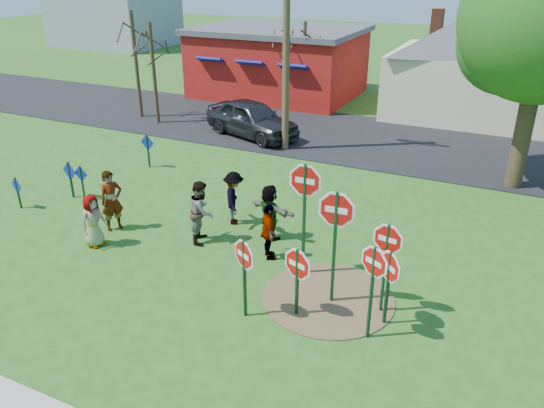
{
  "coord_description": "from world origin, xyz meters",
  "views": [
    {
      "loc": [
        7.82,
        -11.25,
        7.46
      ],
      "look_at": [
        2.0,
        1.11,
        1.14
      ],
      "focal_mm": 35.0,
      "sensor_mm": 36.0,
      "label": 1
    }
  ],
  "objects_px": {
    "stop_sign_a": "(244,262)",
    "person_b": "(112,201)",
    "person_a": "(93,221)",
    "utility_pole": "(286,32)",
    "suv": "(252,118)",
    "stop_sign_c": "(373,272)",
    "stop_sign_b": "(305,192)",
    "stop_sign_d": "(387,247)"
  },
  "relations": [
    {
      "from": "utility_pole",
      "to": "suv",
      "type": "bearing_deg",
      "value": 153.93
    },
    {
      "from": "stop_sign_d",
      "to": "suv",
      "type": "bearing_deg",
      "value": 140.46
    },
    {
      "from": "stop_sign_a",
      "to": "stop_sign_b",
      "type": "xyz_separation_m",
      "value": [
        0.51,
        2.24,
        0.89
      ]
    },
    {
      "from": "stop_sign_a",
      "to": "person_b",
      "type": "relative_size",
      "value": 1.11
    },
    {
      "from": "stop_sign_c",
      "to": "utility_pole",
      "type": "relative_size",
      "value": 0.26
    },
    {
      "from": "stop_sign_d",
      "to": "suv",
      "type": "distance_m",
      "value": 13.88
    },
    {
      "from": "stop_sign_c",
      "to": "stop_sign_d",
      "type": "xyz_separation_m",
      "value": [
        0.02,
        1.04,
        0.07
      ]
    },
    {
      "from": "stop_sign_c",
      "to": "stop_sign_d",
      "type": "distance_m",
      "value": 1.04
    },
    {
      "from": "stop_sign_a",
      "to": "stop_sign_d",
      "type": "xyz_separation_m",
      "value": [
        2.78,
        1.49,
        0.29
      ]
    },
    {
      "from": "stop_sign_b",
      "to": "utility_pole",
      "type": "height_order",
      "value": "utility_pole"
    },
    {
      "from": "suv",
      "to": "stop_sign_b",
      "type": "bearing_deg",
      "value": -126.88
    },
    {
      "from": "stop_sign_d",
      "to": "person_b",
      "type": "distance_m",
      "value": 8.45
    },
    {
      "from": "stop_sign_a",
      "to": "utility_pole",
      "type": "relative_size",
      "value": 0.23
    },
    {
      "from": "stop_sign_a",
      "to": "stop_sign_c",
      "type": "relative_size",
      "value": 0.88
    },
    {
      "from": "person_a",
      "to": "stop_sign_a",
      "type": "bearing_deg",
      "value": -94.03
    },
    {
      "from": "stop_sign_b",
      "to": "person_b",
      "type": "bearing_deg",
      "value": -179.6
    },
    {
      "from": "person_a",
      "to": "suv",
      "type": "height_order",
      "value": "suv"
    },
    {
      "from": "stop_sign_b",
      "to": "utility_pole",
      "type": "distance_m",
      "value": 10.24
    },
    {
      "from": "person_a",
      "to": "person_b",
      "type": "bearing_deg",
      "value": 18.0
    },
    {
      "from": "stop_sign_b",
      "to": "stop_sign_c",
      "type": "distance_m",
      "value": 2.95
    },
    {
      "from": "stop_sign_d",
      "to": "person_b",
      "type": "height_order",
      "value": "stop_sign_d"
    },
    {
      "from": "stop_sign_c",
      "to": "stop_sign_d",
      "type": "bearing_deg",
      "value": 115.79
    },
    {
      "from": "stop_sign_a",
      "to": "utility_pole",
      "type": "xyz_separation_m",
      "value": [
        -3.93,
        11.11,
        3.43
      ]
    },
    {
      "from": "stop_sign_a",
      "to": "stop_sign_c",
      "type": "xyz_separation_m",
      "value": [
        2.76,
        0.45,
        0.22
      ]
    },
    {
      "from": "person_a",
      "to": "person_b",
      "type": "distance_m",
      "value": 1.07
    },
    {
      "from": "stop_sign_d",
      "to": "suv",
      "type": "height_order",
      "value": "stop_sign_d"
    },
    {
      "from": "stop_sign_a",
      "to": "stop_sign_b",
      "type": "bearing_deg",
      "value": 105.01
    },
    {
      "from": "stop_sign_c",
      "to": "suv",
      "type": "xyz_separation_m",
      "value": [
        -8.83,
        11.7,
        -0.79
      ]
    },
    {
      "from": "person_b",
      "to": "person_a",
      "type": "bearing_deg",
      "value": -141.9
    },
    {
      "from": "person_b",
      "to": "suv",
      "type": "height_order",
      "value": "person_b"
    },
    {
      "from": "stop_sign_a",
      "to": "suv",
      "type": "relative_size",
      "value": 0.43
    },
    {
      "from": "suv",
      "to": "stop_sign_d",
      "type": "bearing_deg",
      "value": -120.76
    },
    {
      "from": "stop_sign_a",
      "to": "person_b",
      "type": "xyz_separation_m",
      "value": [
        -5.62,
        2.15,
        -0.5
      ]
    },
    {
      "from": "stop_sign_b",
      "to": "person_b",
      "type": "relative_size",
      "value": 1.71
    },
    {
      "from": "stop_sign_b",
      "to": "person_b",
      "type": "height_order",
      "value": "stop_sign_b"
    },
    {
      "from": "suv",
      "to": "utility_pole",
      "type": "height_order",
      "value": "utility_pole"
    },
    {
      "from": "person_a",
      "to": "utility_pole",
      "type": "xyz_separation_m",
      "value": [
        1.49,
        10.0,
        4.08
      ]
    },
    {
      "from": "stop_sign_d",
      "to": "utility_pole",
      "type": "bearing_deg",
      "value": 135.68
    },
    {
      "from": "stop_sign_b",
      "to": "person_a",
      "type": "relative_size",
      "value": 2.04
    },
    {
      "from": "utility_pole",
      "to": "stop_sign_a",
      "type": "bearing_deg",
      "value": -70.5
    },
    {
      "from": "stop_sign_b",
      "to": "stop_sign_c",
      "type": "height_order",
      "value": "stop_sign_b"
    },
    {
      "from": "utility_pole",
      "to": "stop_sign_b",
      "type": "bearing_deg",
      "value": -63.4
    }
  ]
}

